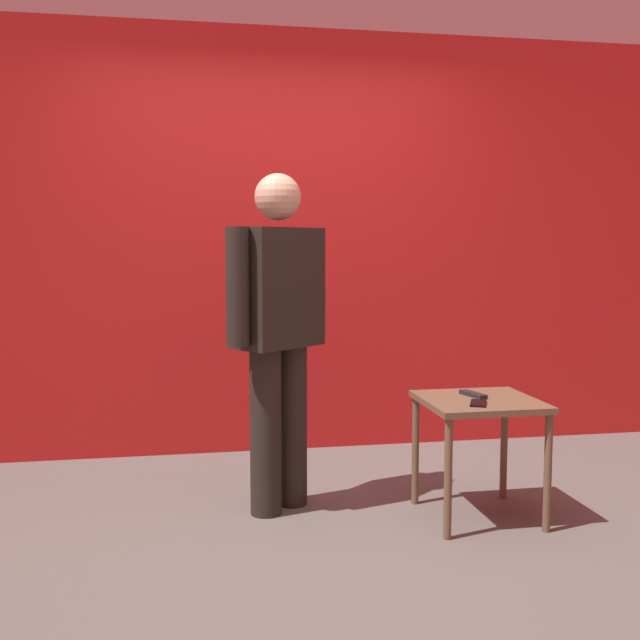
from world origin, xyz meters
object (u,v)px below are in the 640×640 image
cell_phone (478,403)px  side_table (479,417)px  standing_person (278,324)px  tv_remote (473,394)px

cell_phone → side_table: bearing=90.2°
side_table → cell_phone: 0.16m
standing_person → cell_phone: 1.02m
standing_person → tv_remote: bearing=-14.2°
cell_phone → tv_remote: bearing=100.5°
side_table → tv_remote: 0.11m
standing_person → tv_remote: 1.01m
standing_person → tv_remote: size_ratio=9.73×
side_table → tv_remote: tv_remote is taller
standing_person → tv_remote: (0.92, -0.23, -0.34)m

